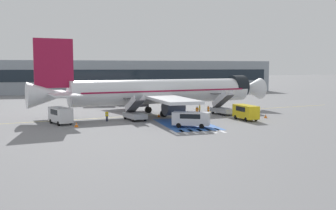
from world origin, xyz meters
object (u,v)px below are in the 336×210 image
at_px(boarding_stairs_forward, 223,108).
at_px(ground_crew_1, 200,109).
at_px(baggage_cart, 183,116).
at_px(traffic_cone_1, 266,116).
at_px(ground_crew_3, 197,111).
at_px(traffic_cone_2, 159,115).
at_px(service_van_0, 191,118).
at_px(service_van_2, 246,111).
at_px(airliner, 161,92).
at_px(boarding_stairs_aft, 135,114).
at_px(ground_crew_2, 208,110).
at_px(traffic_cone_0, 76,125).
at_px(fuel_tanker, 103,97).
at_px(ground_crew_0, 107,115).
at_px(terminal_building, 127,77).
at_px(service_van_1, 60,114).

height_order(boarding_stairs_forward, ground_crew_1, boarding_stairs_forward).
distance_m(baggage_cart, traffic_cone_1, 12.96).
bearing_deg(ground_crew_3, traffic_cone_2, -159.70).
relative_size(service_van_0, traffic_cone_1, 8.72).
bearing_deg(service_van_2, boarding_stairs_forward, 89.55).
relative_size(airliner, ground_crew_3, 24.62).
xyz_separation_m(service_van_2, ground_crew_3, (-5.91, 5.20, -0.35)).
height_order(service_van_0, traffic_cone_2, service_van_0).
height_order(boarding_stairs_aft, ground_crew_3, boarding_stairs_aft).
height_order(ground_crew_2, traffic_cone_0, ground_crew_2).
bearing_deg(traffic_cone_2, boarding_stairs_aft, -149.42).
relative_size(service_van_0, ground_crew_3, 2.99).
distance_m(service_van_2, ground_crew_2, 6.41).
distance_m(airliner, service_van_0, 15.02).
relative_size(baggage_cart, traffic_cone_0, 4.48).
bearing_deg(traffic_cone_1, fuel_tanker, 129.40).
height_order(service_van_2, traffic_cone_2, service_van_2).
height_order(baggage_cart, traffic_cone_2, baggage_cart).
relative_size(service_van_2, ground_crew_0, 3.16).
bearing_deg(fuel_tanker, ground_crew_1, 36.64).
relative_size(service_van_0, ground_crew_2, 2.77).
bearing_deg(ground_crew_3, terminal_building, 127.91).
distance_m(airliner, ground_crew_0, 11.83).
xyz_separation_m(service_van_2, ground_crew_0, (-20.37, 4.13, -0.44)).
height_order(service_van_0, traffic_cone_0, service_van_0).
xyz_separation_m(boarding_stairs_forward, traffic_cone_0, (-24.43, -7.84, -0.70)).
bearing_deg(terminal_building, boarding_stairs_aft, -98.38).
bearing_deg(service_van_1, traffic_cone_2, 172.65).
bearing_deg(baggage_cart, traffic_cone_1, -120.60).
bearing_deg(boarding_stairs_aft, traffic_cone_0, -162.41).
bearing_deg(traffic_cone_2, service_van_0, -82.73).
distance_m(airliner, ground_crew_1, 7.13).
xyz_separation_m(ground_crew_2, traffic_cone_2, (-7.63, 2.11, -0.79)).
distance_m(ground_crew_1, ground_crew_3, 2.53).
relative_size(fuel_tanker, traffic_cone_1, 17.20).
xyz_separation_m(service_van_0, ground_crew_0, (-10.11, 8.76, -0.32)).
relative_size(ground_crew_2, traffic_cone_1, 3.15).
height_order(service_van_1, baggage_cart, service_van_1).
height_order(ground_crew_1, traffic_cone_0, ground_crew_1).
xyz_separation_m(service_van_2, ground_crew_1, (-4.69, 7.42, -0.31)).
distance_m(ground_crew_0, ground_crew_1, 16.03).
bearing_deg(ground_crew_0, terminal_building, -74.55).
xyz_separation_m(traffic_cone_0, terminal_building, (18.62, 71.56, 4.67)).
bearing_deg(boarding_stairs_aft, ground_crew_3, -6.59).
bearing_deg(boarding_stairs_forward, airliner, 154.08).
bearing_deg(baggage_cart, service_van_2, -135.55).
height_order(fuel_tanker, service_van_2, fuel_tanker).
relative_size(service_van_0, ground_crew_1, 2.89).
height_order(airliner, boarding_stairs_aft, airliner).
relative_size(boarding_stairs_forward, service_van_2, 1.10).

